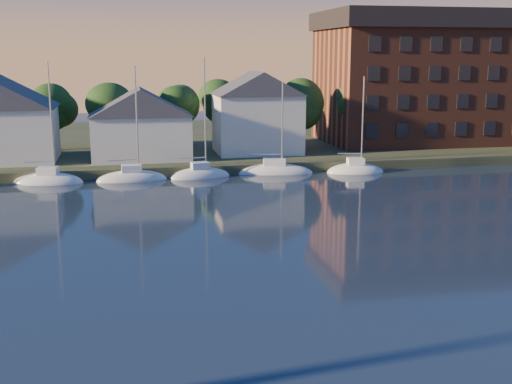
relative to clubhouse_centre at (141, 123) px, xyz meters
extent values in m
cube|color=#303820|center=(6.00, 18.00, -5.13)|extent=(160.00, 50.00, 2.00)
cube|color=brown|center=(6.00, -5.00, -5.13)|extent=(120.00, 3.00, 1.00)
cube|color=silver|center=(0.00, 0.00, -1.63)|extent=(11.00, 8.00, 5.00)
cube|color=silver|center=(14.00, 2.00, -0.63)|extent=(10.00, 8.00, 7.00)
cube|color=brown|center=(40.00, 8.00, 3.37)|extent=(30.00, 16.00, 15.00)
cube|color=black|center=(40.00, 8.00, 12.07)|extent=(31.00, 17.00, 2.40)
cylinder|color=#382319|center=(-12.00, 6.00, -2.38)|extent=(0.50, 0.50, 3.50)
sphere|color=#163413|center=(-12.00, 6.00, 2.07)|extent=(5.40, 5.40, 5.40)
cylinder|color=#382319|center=(-4.00, 6.00, -2.38)|extent=(0.50, 0.50, 3.50)
sphere|color=#163413|center=(-4.00, 6.00, 2.07)|extent=(5.40, 5.40, 5.40)
cylinder|color=#382319|center=(4.00, 6.00, -2.38)|extent=(0.50, 0.50, 3.50)
sphere|color=#163413|center=(4.00, 6.00, 2.07)|extent=(5.40, 5.40, 5.40)
cylinder|color=#382319|center=(12.00, 6.00, -2.38)|extent=(0.50, 0.50, 3.50)
sphere|color=#163413|center=(12.00, 6.00, 2.07)|extent=(5.40, 5.40, 5.40)
cylinder|color=#382319|center=(20.00, 6.00, -2.38)|extent=(0.50, 0.50, 3.50)
sphere|color=#163413|center=(20.00, 6.00, 2.07)|extent=(5.40, 5.40, 5.40)
cylinder|color=#382319|center=(28.00, 6.00, -2.38)|extent=(0.50, 0.50, 3.50)
sphere|color=#163413|center=(28.00, 6.00, 2.07)|extent=(5.40, 5.40, 5.40)
cylinder|color=#382319|center=(36.00, 6.00, -2.38)|extent=(0.50, 0.50, 3.50)
sphere|color=#163413|center=(36.00, 6.00, 2.07)|extent=(5.40, 5.40, 5.40)
cylinder|color=#382319|center=(44.00, 6.00, -2.38)|extent=(0.50, 0.50, 3.50)
sphere|color=#163413|center=(44.00, 6.00, 2.07)|extent=(5.40, 5.40, 5.40)
ellipsoid|color=silver|center=(-10.00, -8.00, -5.13)|extent=(7.50, 2.40, 2.20)
cube|color=white|center=(-10.00, -8.00, -3.83)|extent=(2.10, 1.32, 0.70)
cylinder|color=#A5A8AD|center=(-9.25, -8.00, 0.82)|extent=(0.16, 0.16, 10.00)
cylinder|color=#A5A8AD|center=(-10.82, -8.00, -2.98)|extent=(3.15, 0.12, 0.12)
ellipsoid|color=silver|center=(-2.00, -8.00, -5.13)|extent=(7.50, 2.40, 2.20)
cube|color=white|center=(-2.00, -8.00, -3.83)|extent=(2.10, 1.32, 0.70)
cylinder|color=#A5A8AD|center=(-1.25, -8.00, 0.82)|extent=(0.16, 0.16, 10.00)
cylinder|color=#A5A8AD|center=(-2.82, -8.00, -2.98)|extent=(3.15, 0.12, 0.12)
ellipsoid|color=silver|center=(6.00, -8.00, -5.13)|extent=(7.50, 2.40, 2.20)
cube|color=white|center=(6.00, -8.00, -3.83)|extent=(2.10, 1.32, 0.70)
cylinder|color=#A5A8AD|center=(6.75, -8.00, 0.82)|extent=(0.16, 0.16, 10.00)
cylinder|color=#A5A8AD|center=(5.18, -8.00, -2.98)|extent=(3.15, 0.12, 0.12)
ellipsoid|color=silver|center=(14.00, -8.00, -5.13)|extent=(7.50, 2.40, 2.20)
cube|color=white|center=(14.00, -8.00, -3.83)|extent=(2.10, 1.32, 0.70)
cylinder|color=#A5A8AD|center=(14.75, -8.00, 0.82)|extent=(0.16, 0.16, 10.00)
cylinder|color=#A5A8AD|center=(13.18, -8.00, -2.98)|extent=(3.15, 0.12, 0.12)
ellipsoid|color=silver|center=(22.00, -8.00, -5.13)|extent=(7.50, 2.40, 2.20)
cube|color=white|center=(22.00, -8.00, -3.83)|extent=(2.10, 1.32, 0.70)
cylinder|color=#A5A8AD|center=(22.75, -8.00, 0.82)|extent=(0.16, 0.16, 10.00)
cylinder|color=#A5A8AD|center=(21.18, -8.00, -2.98)|extent=(3.15, 0.12, 0.12)
camera|label=1|loc=(-1.67, -74.41, 7.64)|focal=45.00mm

